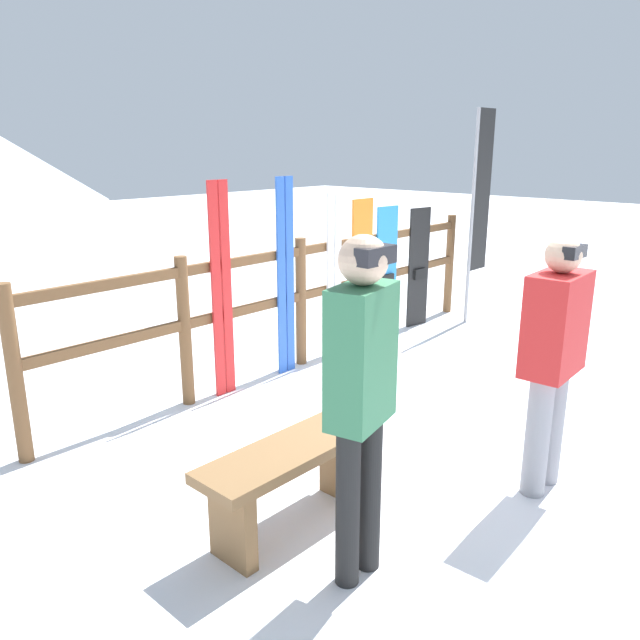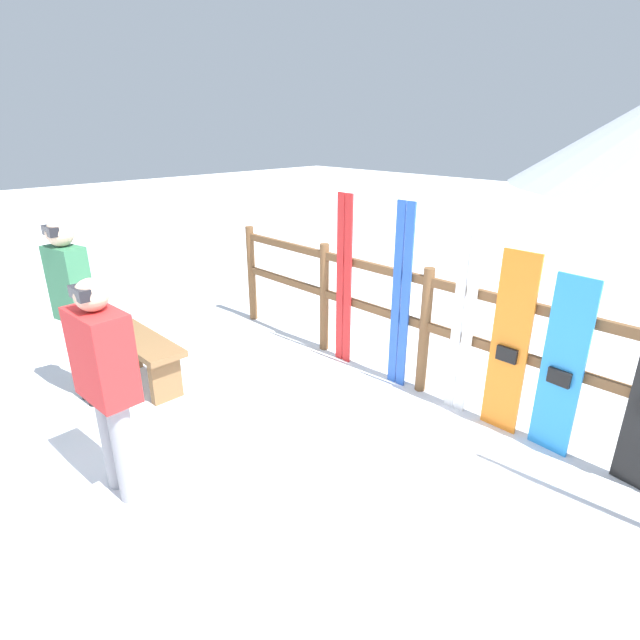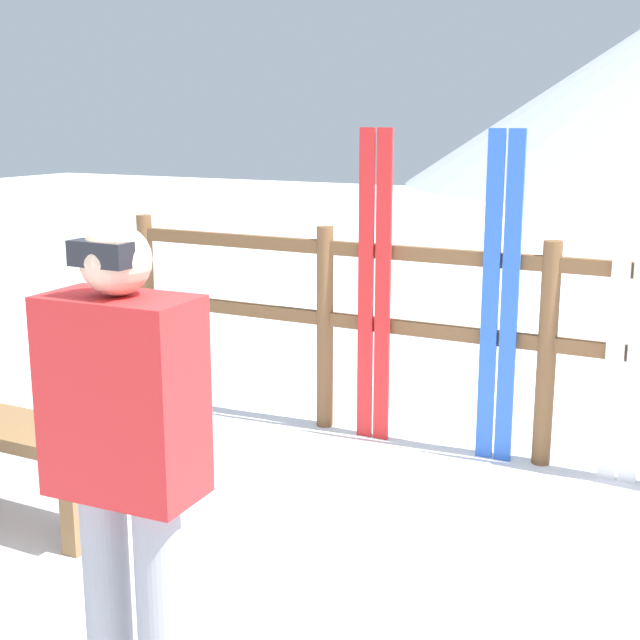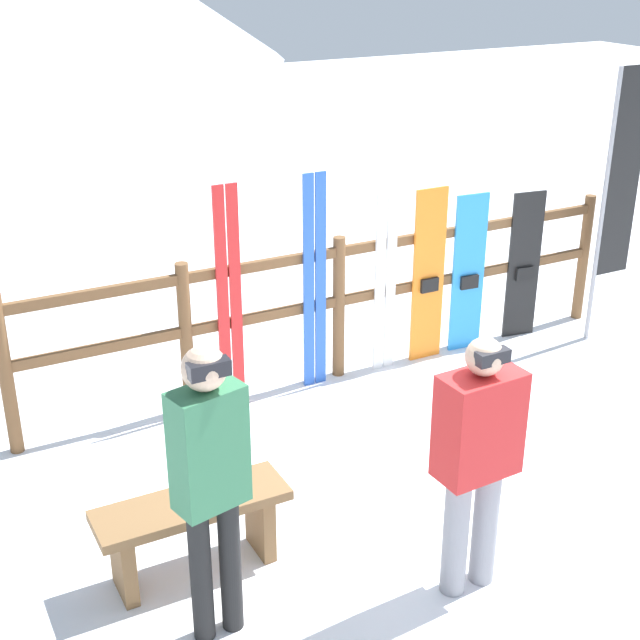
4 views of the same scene
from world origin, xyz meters
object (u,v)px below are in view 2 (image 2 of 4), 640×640
object	(u,v)px
ski_pair_white	(463,325)
ski_pair_blue	(401,298)
person_plaid_green	(72,299)
snowboard_orange	(509,345)
snowboard_blue	(562,368)
ski_pair_red	(344,281)
person_red	(106,378)
bench	(143,352)

from	to	relation	value
ski_pair_white	ski_pair_blue	bearing A→B (deg)	180.00
person_plaid_green	snowboard_orange	xyz separation A→B (m)	(2.84, 2.30, -0.24)
person_plaid_green	snowboard_blue	size ratio (longest dim) A/B	1.18
ski_pair_red	ski_pair_blue	distance (m)	0.72
ski_pair_red	ski_pair_white	xyz separation A→B (m)	(1.38, 0.00, -0.08)
person_plaid_green	person_red	size ratio (longest dim) A/B	1.08
bench	snowboard_orange	size ratio (longest dim) A/B	0.73
person_plaid_green	snowboard_orange	world-z (taller)	person_plaid_green
person_plaid_green	ski_pair_white	world-z (taller)	person_plaid_green
snowboard_blue	bench	bearing A→B (deg)	-150.90
bench	person_red	bearing A→B (deg)	-31.69
snowboard_orange	ski_pair_red	bearing A→B (deg)	179.89
bench	snowboard_blue	size ratio (longest dim) A/B	0.78
person_plaid_green	snowboard_blue	bearing A→B (deg)	35.19
ski_pair_red	snowboard_orange	bearing A→B (deg)	-0.11
person_red	snowboard_orange	size ratio (longest dim) A/B	1.02
ski_pair_blue	snowboard_blue	size ratio (longest dim) A/B	1.25
person_red	ski_pair_red	xyz separation A→B (m)	(-0.36, 2.61, 0.00)
person_plaid_green	ski_pair_blue	distance (m)	2.90
bench	snowboard_blue	distance (m)	3.68
person_red	ski_pair_white	xyz separation A→B (m)	(1.02, 2.61, -0.08)
ski_pair_blue	snowboard_blue	world-z (taller)	ski_pair_blue
ski_pair_red	snowboard_blue	world-z (taller)	ski_pair_red
ski_pair_red	ski_pair_white	size ratio (longest dim) A/B	1.11
person_red	bench	bearing A→B (deg)	148.31
bench	person_plaid_green	world-z (taller)	person_plaid_green
ski_pair_red	ski_pair_white	world-z (taller)	ski_pair_red
bench	snowboard_orange	xyz separation A→B (m)	(2.78, 1.78, 0.41)
person_red	ski_pair_white	world-z (taller)	ski_pair_white
person_plaid_green	snowboard_orange	size ratio (longest dim) A/B	1.10
person_plaid_green	snowboard_blue	distance (m)	4.00
person_red	ski_pair_red	world-z (taller)	ski_pair_red
bench	person_red	distance (m)	1.66
snowboard_orange	snowboard_blue	world-z (taller)	snowboard_orange
ski_pair_white	snowboard_blue	size ratio (longest dim) A/B	1.13
person_red	person_plaid_green	bearing A→B (deg)	167.57
ski_pair_red	ski_pair_white	distance (m)	1.38
ski_pair_blue	person_plaid_green	bearing A→B (deg)	-127.38
person_red	snowboard_orange	distance (m)	2.98
snowboard_orange	bench	bearing A→B (deg)	-147.37
bench	person_plaid_green	bearing A→B (deg)	-96.51
person_plaid_green	person_red	bearing A→B (deg)	-12.43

